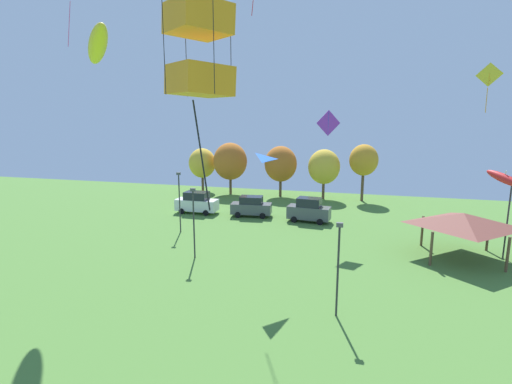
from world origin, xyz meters
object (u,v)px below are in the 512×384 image
Objects in this scene: kite_flying_0 at (255,162)px; treeline_tree_2 at (281,164)px; light_post_1 at (508,213)px; kite_flying_7 at (98,45)px; parked_car_third_from_left at (309,210)px; parked_car_leftmost at (197,203)px; light_post_0 at (338,264)px; light_post_3 at (194,219)px; treeline_tree_0 at (202,163)px; treeline_tree_4 at (364,160)px; light_post_2 at (179,198)px; kite_flying_3 at (199,50)px; parked_car_second_from_left at (251,206)px; treeline_tree_1 at (230,161)px; kite_flying_9 at (328,123)px; park_pavilion at (463,220)px; kite_flying_4 at (504,178)px; kite_flying_6 at (489,77)px; treeline_tree_3 at (324,167)px.

treeline_tree_2 is (-3.57, 27.10, -3.51)m from kite_flying_0.
kite_flying_0 is at bearing -155.70° from light_post_1.
kite_flying_7 is 1.00× the size of parked_car_third_from_left.
light_post_0 is at bearing -48.88° from parked_car_leftmost.
light_post_3 is (-11.29, 6.51, 0.09)m from light_post_0.
treeline_tree_4 is at bearing -2.81° from treeline_tree_0.
treeline_tree_2 reaches higher than light_post_2.
kite_flying_3 is 28.83m from light_post_1.
light_post_2 is 0.84× the size of treeline_tree_2.
light_post_3 is at bearing 40.87° from kite_flying_7.
treeline_tree_1 is (-6.12, 11.32, 3.48)m from parked_car_second_from_left.
kite_flying_9 is at bearing 43.59° from kite_flying_7.
park_pavilion is 3.34m from light_post_1.
treeline_tree_2 is at bearing 79.15° from parked_car_second_from_left.
kite_flying_3 is 0.94× the size of light_post_1.
treeline_tree_0 reaches higher than light_post_0.
kite_flying_4 is (15.52, 2.44, -0.85)m from kite_flying_0.
light_post_3 reaches higher than parked_car_leftmost.
parked_car_second_from_left is at bearing -49.10° from treeline_tree_0.
kite_flying_0 is 0.85× the size of kite_flying_9.
kite_flying_3 is 1.06× the size of light_post_2.
kite_flying_9 is (-11.70, 8.92, 3.16)m from kite_flying_4.
treeline_tree_1 is at bearing 132.84° from kite_flying_9.
light_post_0 reaches higher than parked_car_leftmost.
kite_flying_0 is at bearing -150.69° from kite_flying_6.
kite_flying_0 is at bearing -68.42° from treeline_tree_1.
treeline_tree_4 is (-8.32, 24.50, -1.83)m from kite_flying_4.
kite_flying_3 is at bearing -93.91° from kite_flying_9.
parked_car_third_from_left is 17.61m from treeline_tree_1.
kite_flying_0 is 0.27× the size of treeline_tree_4.
treeline_tree_4 reaches higher than light_post_1.
kite_flying_6 is at bearing -11.96° from kite_flying_9.
kite_flying_4 reaches higher than light_post_1.
kite_flying_9 is 13.59m from park_pavilion.
light_post_1 is at bearing 24.30° from kite_flying_0.
treeline_tree_0 is 0.85× the size of treeline_tree_4.
kite_flying_7 is 0.73× the size of treeline_tree_0.
kite_flying_4 is 15.05m from kite_flying_9.
treeline_tree_0 is at bearing 118.58° from kite_flying_0.
parked_car_second_from_left is at bearing -94.92° from treeline_tree_2.
light_post_3 reaches higher than light_post_0.
kite_flying_9 is 0.35× the size of treeline_tree_3.
parked_car_second_from_left is at bearing 86.21° from light_post_3.
kite_flying_3 is at bearing -45.68° from kite_flying_7.
light_post_3 is at bearing 150.02° from light_post_0.
kite_flying_3 is 1.34× the size of parked_car_second_from_left.
kite_flying_6 is at bearing 1.31° from light_post_2.
kite_flying_6 reaches higher than light_post_2.
treeline_tree_1 is (-5.22, 24.85, 1.43)m from light_post_3.
treeline_tree_1 is (-26.19, 24.55, -2.51)m from kite_flying_4.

